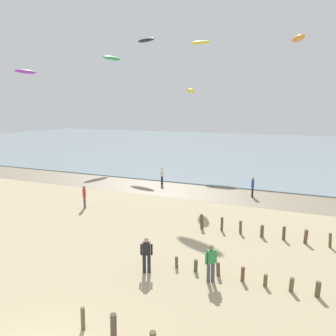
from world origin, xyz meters
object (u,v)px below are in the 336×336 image
object	(u,v)px
person_mid_beach	(253,187)
person_by_waterline	(162,176)
person_nearest_camera	(147,254)
person_trailing_behind	(211,262)
kite_aloft_4	(146,40)
kite_aloft_0	(191,91)
person_far_down_beach	(84,196)
kite_aloft_1	(26,72)
kite_aloft_9	(112,58)
kite_aloft_7	(298,38)
kite_aloft_10	(200,43)

from	to	relation	value
person_mid_beach	person_by_waterline	size ratio (longest dim) A/B	1.00
person_nearest_camera	person_trailing_behind	bearing A→B (deg)	7.35
person_trailing_behind	kite_aloft_4	xyz separation A→B (m)	(-18.96, 30.65, 15.99)
person_by_waterline	kite_aloft_0	world-z (taller)	kite_aloft_0
person_far_down_beach	kite_aloft_1	size ratio (longest dim) A/B	0.71
kite_aloft_1	kite_aloft_9	world-z (taller)	kite_aloft_9
kite_aloft_7	kite_aloft_0	bearing A→B (deg)	-59.32
person_nearest_camera	kite_aloft_0	size ratio (longest dim) A/B	0.72
person_by_waterline	kite_aloft_10	xyz separation A→B (m)	(-2.03, 17.19, 15.67)
person_mid_beach	person_trailing_behind	size ratio (longest dim) A/B	1.00
person_by_waterline	person_far_down_beach	distance (m)	9.85
person_by_waterline	kite_aloft_7	size ratio (longest dim) A/B	0.53
person_trailing_behind	person_far_down_beach	bearing A→B (deg)	150.31
kite_aloft_7	kite_aloft_9	distance (m)	25.96
person_nearest_camera	person_far_down_beach	size ratio (longest dim) A/B	1.00
kite_aloft_0	kite_aloft_10	bearing A→B (deg)	-9.18
person_nearest_camera	person_by_waterline	size ratio (longest dim) A/B	1.00
person_far_down_beach	kite_aloft_10	size ratio (longest dim) A/B	0.56
kite_aloft_4	kite_aloft_10	distance (m)	7.57
person_mid_beach	kite_aloft_7	bearing A→B (deg)	77.68
person_mid_beach	person_far_down_beach	world-z (taller)	same
person_trailing_behind	kite_aloft_0	size ratio (longest dim) A/B	0.72
kite_aloft_0	kite_aloft_10	distance (m)	19.48
person_by_waterline	person_nearest_camera	bearing A→B (deg)	-67.32
kite_aloft_1	kite_aloft_9	distance (m)	17.78
kite_aloft_9	person_trailing_behind	bearing A→B (deg)	-131.82
kite_aloft_7	person_by_waterline	bearing A→B (deg)	-68.21
kite_aloft_1	kite_aloft_7	size ratio (longest dim) A/B	0.75
kite_aloft_7	kite_aloft_9	world-z (taller)	kite_aloft_9
person_nearest_camera	kite_aloft_4	bearing A→B (deg)	117.29
kite_aloft_1	kite_aloft_7	distance (m)	27.92
person_nearest_camera	kite_aloft_4	distance (m)	38.40
person_mid_beach	person_far_down_beach	size ratio (longest dim) A/B	1.00
person_mid_beach	person_by_waterline	distance (m)	9.16
person_far_down_beach	person_by_waterline	bearing A→B (deg)	78.05
person_far_down_beach	kite_aloft_9	bearing A→B (deg)	117.87
kite_aloft_9	kite_aloft_10	xyz separation A→B (m)	(12.23, 3.72, 1.89)
person_nearest_camera	kite_aloft_4	world-z (taller)	kite_aloft_4
person_mid_beach	person_by_waterline	world-z (taller)	same
kite_aloft_7	person_nearest_camera	bearing A→B (deg)	-26.54
kite_aloft_9	kite_aloft_1	bearing A→B (deg)	-166.86
person_mid_beach	kite_aloft_10	bearing A→B (deg)	121.25
person_by_waterline	kite_aloft_9	distance (m)	23.97
person_nearest_camera	person_mid_beach	world-z (taller)	same
kite_aloft_7	person_far_down_beach	bearing A→B (deg)	-52.62
person_far_down_beach	kite_aloft_7	xyz separation A→B (m)	(13.39, 18.83, 13.73)
kite_aloft_4	person_mid_beach	bearing A→B (deg)	-21.45
person_far_down_beach	kite_aloft_10	distance (m)	31.07
person_trailing_behind	kite_aloft_7	distance (m)	29.16
kite_aloft_1	kite_aloft_7	xyz separation A→B (m)	(24.41, 13.09, 3.54)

